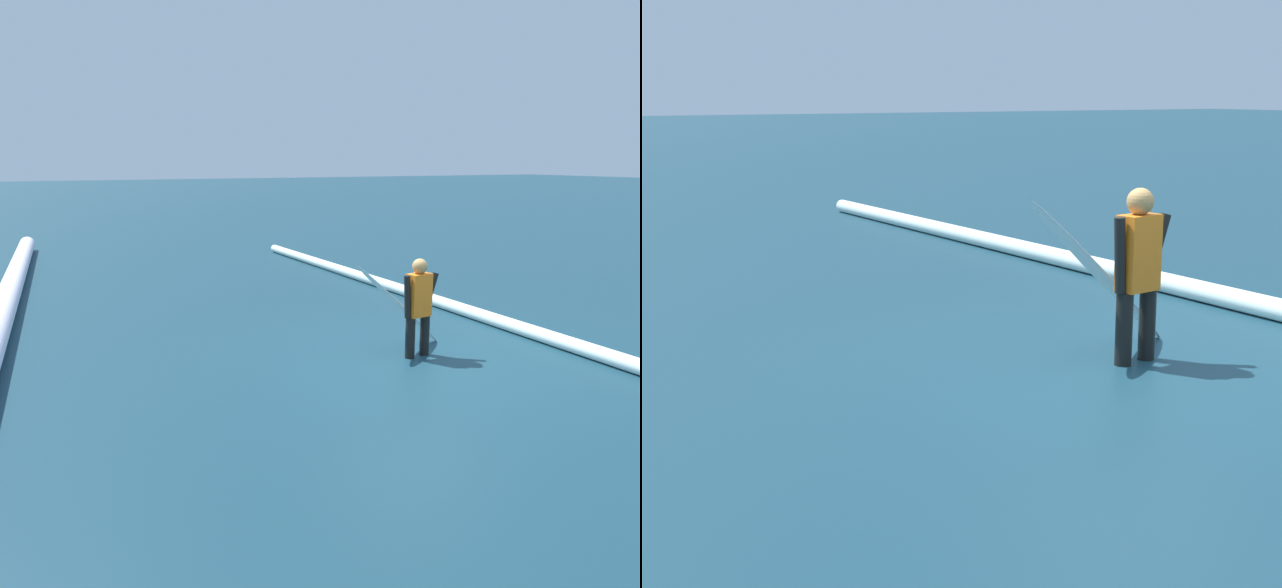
% 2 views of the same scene
% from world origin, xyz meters
% --- Properties ---
extents(ground_plane, '(168.01, 168.01, 0.00)m').
position_xyz_m(ground_plane, '(0.00, 0.00, 0.00)').
color(ground_plane, '#163948').
extents(surfer, '(0.24, 0.62, 1.43)m').
position_xyz_m(surfer, '(0.15, -0.02, 0.79)').
color(surfer, black).
rests_on(surfer, ground_plane).
extents(surfboard, '(0.39, 1.59, 1.38)m').
position_xyz_m(surfboard, '(0.58, 0.03, 0.68)').
color(surfboard, white).
rests_on(surfboard, ground_plane).
extents(wave_crest_foreground, '(18.89, 0.52, 0.22)m').
position_xyz_m(wave_crest_foreground, '(1.27, -2.17, 0.11)').
color(wave_crest_foreground, white).
rests_on(wave_crest_foreground, ground_plane).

